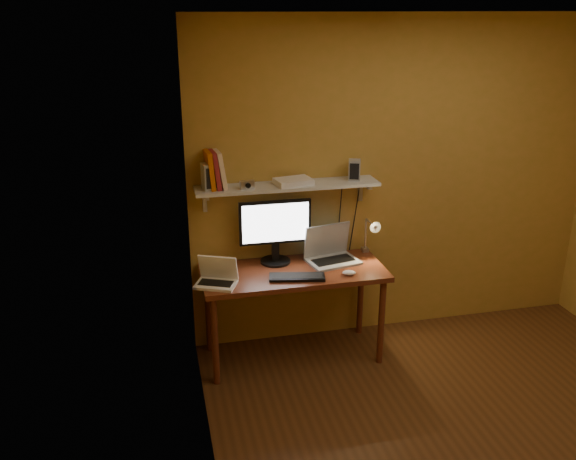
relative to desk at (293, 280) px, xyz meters
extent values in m
cube|color=#552F15|center=(0.95, -1.28, -0.67)|extent=(3.40, 3.20, 0.02)
cube|color=silver|center=(0.95, -1.28, 1.95)|extent=(3.40, 3.20, 0.02)
cube|color=#B58137|center=(0.95, 0.33, 0.64)|extent=(3.40, 0.02, 2.60)
cube|color=#B58137|center=(-0.76, -1.28, 0.64)|extent=(0.02, 3.20, 2.60)
cube|color=maroon|center=(0.00, 0.00, 0.07)|extent=(1.40, 0.60, 0.04)
cylinder|color=maroon|center=(-0.64, -0.24, -0.31)|extent=(0.05, 0.05, 0.71)
cylinder|color=maroon|center=(0.64, -0.24, -0.31)|extent=(0.05, 0.05, 0.71)
cylinder|color=maroon|center=(-0.64, 0.24, -0.31)|extent=(0.05, 0.05, 0.71)
cylinder|color=maroon|center=(0.64, 0.24, -0.31)|extent=(0.05, 0.05, 0.71)
cube|color=silver|center=(0.00, 0.19, 0.70)|extent=(1.40, 0.25, 0.02)
cube|color=silver|center=(-0.62, 0.30, 0.60)|extent=(0.03, 0.03, 0.18)
cube|color=silver|center=(0.62, 0.30, 0.60)|extent=(0.03, 0.03, 0.18)
cylinder|color=black|center=(-0.10, 0.18, 0.09)|extent=(0.24, 0.24, 0.02)
cube|color=black|center=(-0.10, 0.18, 0.18)|extent=(0.05, 0.04, 0.17)
cube|color=black|center=(-0.10, 0.18, 0.42)|extent=(0.56, 0.04, 0.34)
cube|color=white|center=(-0.10, 0.16, 0.42)|extent=(0.51, 0.01, 0.30)
cube|color=#95989E|center=(0.34, 0.07, 0.10)|extent=(0.43, 0.34, 0.02)
cube|color=black|center=(0.34, 0.07, 0.11)|extent=(0.35, 0.21, 0.00)
cube|color=#95989E|center=(0.31, 0.18, 0.24)|extent=(0.39, 0.13, 0.27)
cube|color=#13213C|center=(0.31, 0.18, 0.24)|extent=(0.34, 0.11, 0.23)
cube|color=white|center=(-0.61, -0.14, 0.10)|extent=(0.34, 0.29, 0.02)
cube|color=black|center=(-0.61, -0.14, 0.11)|extent=(0.26, 0.20, 0.00)
cube|color=white|center=(-0.58, -0.08, 0.20)|extent=(0.29, 0.18, 0.19)
cube|color=black|center=(-0.58, -0.08, 0.20)|extent=(0.25, 0.15, 0.16)
cube|color=black|center=(-0.01, -0.15, 0.10)|extent=(0.43, 0.22, 0.02)
ellipsoid|color=white|center=(0.38, -0.18, 0.10)|extent=(0.11, 0.09, 0.04)
cube|color=silver|center=(0.66, 0.24, 0.08)|extent=(0.05, 0.06, 0.08)
cylinder|color=silver|center=(0.66, 0.24, 0.23)|extent=(0.02, 0.02, 0.28)
cylinder|color=silver|center=(0.66, 0.16, 0.37)|extent=(0.01, 0.16, 0.01)
cone|color=silver|center=(0.66, 0.08, 0.37)|extent=(0.09, 0.09, 0.09)
sphere|color=#FFE0A5|center=(0.66, 0.06, 0.37)|extent=(0.04, 0.04, 0.04)
cube|color=#95989E|center=(-0.58, 0.18, 0.81)|extent=(0.13, 0.13, 0.20)
cube|color=#95989E|center=(0.53, 0.20, 0.79)|extent=(0.11, 0.11, 0.16)
cube|color=#BC5100|center=(-0.58, 0.21, 0.85)|extent=(0.07, 0.19, 0.28)
cube|color=maroon|center=(-0.54, 0.21, 0.85)|extent=(0.08, 0.19, 0.28)
cube|color=beige|center=(-0.50, 0.21, 0.85)|extent=(0.09, 0.19, 0.28)
cube|color=silver|center=(-0.32, 0.14, 0.74)|extent=(0.11, 0.05, 0.06)
cylinder|color=black|center=(-0.32, 0.12, 0.74)|extent=(0.04, 0.03, 0.04)
cube|color=white|center=(0.04, 0.18, 0.73)|extent=(0.30, 0.23, 0.05)
camera|label=1|loc=(-0.99, -4.12, 1.97)|focal=38.00mm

